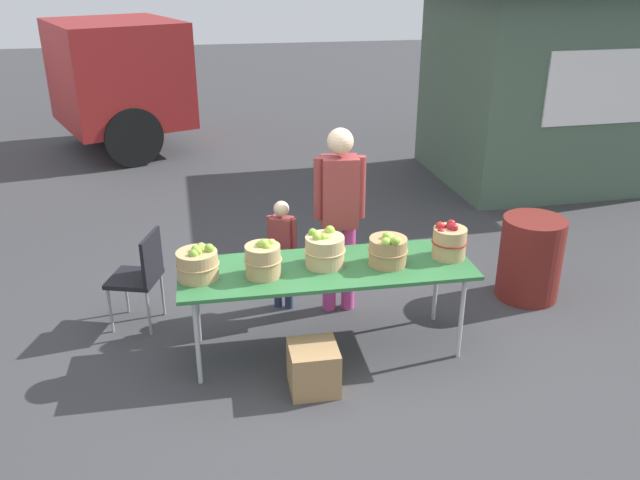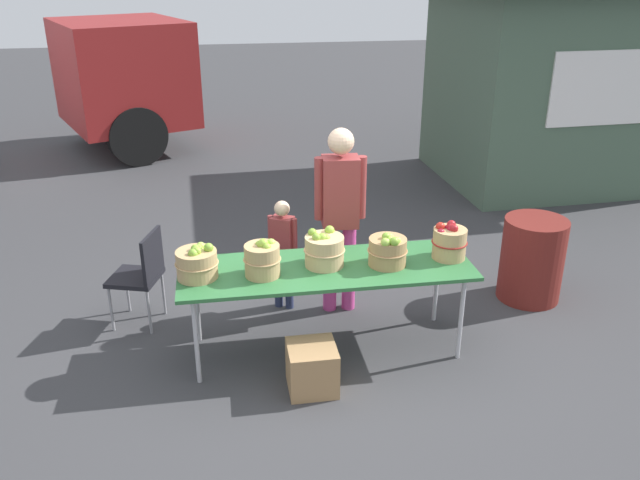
{
  "view_description": "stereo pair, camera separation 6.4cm",
  "coord_description": "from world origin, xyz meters",
  "px_view_note": "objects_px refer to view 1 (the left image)",
  "views": [
    {
      "loc": [
        -0.86,
        -4.55,
        3.01
      ],
      "look_at": [
        0.0,
        0.3,
        0.85
      ],
      "focal_mm": 36.92,
      "sensor_mm": 36.0,
      "label": 1
    },
    {
      "loc": [
        -0.79,
        -4.56,
        3.01
      ],
      "look_at": [
        0.0,
        0.3,
        0.85
      ],
      "focal_mm": 36.92,
      "sensor_mm": 36.0,
      "label": 2
    }
  ],
  "objects_px": {
    "trash_barrel": "(530,258)",
    "folding_chair": "(141,272)",
    "apple_basket_green_2": "(325,250)",
    "child_customer": "(282,246)",
    "apple_basket_green_1": "(263,259)",
    "vendor_adult": "(340,207)",
    "apple_basket_green_3": "(388,250)",
    "apple_basket_green_0": "(198,263)",
    "apple_basket_red_0": "(449,241)",
    "market_table": "(327,271)",
    "produce_crate": "(314,368)"
  },
  "relations": [
    {
      "from": "apple_basket_green_0",
      "to": "vendor_adult",
      "type": "bearing_deg",
      "value": 28.54
    },
    {
      "from": "vendor_adult",
      "to": "child_customer",
      "type": "xyz_separation_m",
      "value": [
        -0.49,
        0.11,
        -0.38
      ]
    },
    {
      "from": "apple_basket_green_2",
      "to": "apple_basket_red_0",
      "type": "distance_m",
      "value": 1.01
    },
    {
      "from": "market_table",
      "to": "apple_basket_red_0",
      "type": "relative_size",
      "value": 7.47
    },
    {
      "from": "apple_basket_green_1",
      "to": "child_customer",
      "type": "bearing_deg",
      "value": 73.7
    },
    {
      "from": "apple_basket_green_1",
      "to": "vendor_adult",
      "type": "relative_size",
      "value": 0.18
    },
    {
      "from": "child_customer",
      "to": "apple_basket_green_2",
      "type": "bearing_deg",
      "value": 136.97
    },
    {
      "from": "market_table",
      "to": "folding_chair",
      "type": "distance_m",
      "value": 1.64
    },
    {
      "from": "folding_chair",
      "to": "produce_crate",
      "type": "bearing_deg",
      "value": 65.09
    },
    {
      "from": "apple_basket_green_0",
      "to": "produce_crate",
      "type": "height_order",
      "value": "apple_basket_green_0"
    },
    {
      "from": "folding_chair",
      "to": "produce_crate",
      "type": "xyz_separation_m",
      "value": [
        1.29,
        -1.18,
        -0.33
      ]
    },
    {
      "from": "child_customer",
      "to": "apple_basket_red_0",
      "type": "bearing_deg",
      "value": 177.29
    },
    {
      "from": "apple_basket_green_1",
      "to": "apple_basket_red_0",
      "type": "relative_size",
      "value": 0.98
    },
    {
      "from": "apple_basket_green_0",
      "to": "apple_basket_green_2",
      "type": "relative_size",
      "value": 1.01
    },
    {
      "from": "apple_basket_green_2",
      "to": "child_customer",
      "type": "height_order",
      "value": "apple_basket_green_2"
    },
    {
      "from": "apple_basket_green_0",
      "to": "child_customer",
      "type": "height_order",
      "value": "child_customer"
    },
    {
      "from": "produce_crate",
      "to": "apple_basket_green_2",
      "type": "bearing_deg",
      "value": 71.62
    },
    {
      "from": "market_table",
      "to": "apple_basket_green_1",
      "type": "xyz_separation_m",
      "value": [
        -0.5,
        -0.06,
        0.18
      ]
    },
    {
      "from": "apple_basket_green_2",
      "to": "trash_barrel",
      "type": "bearing_deg",
      "value": 14.57
    },
    {
      "from": "apple_basket_red_0",
      "to": "child_customer",
      "type": "distance_m",
      "value": 1.49
    },
    {
      "from": "produce_crate",
      "to": "apple_basket_green_3",
      "type": "bearing_deg",
      "value": 35.25
    },
    {
      "from": "apple_basket_green_2",
      "to": "apple_basket_green_3",
      "type": "height_order",
      "value": "apple_basket_green_2"
    },
    {
      "from": "apple_basket_green_2",
      "to": "apple_basket_green_1",
      "type": "bearing_deg",
      "value": -168.7
    },
    {
      "from": "apple_basket_green_2",
      "to": "apple_basket_green_3",
      "type": "xyz_separation_m",
      "value": [
        0.49,
        -0.07,
        -0.01
      ]
    },
    {
      "from": "folding_chair",
      "to": "child_customer",
      "type": "bearing_deg",
      "value": 111.64
    },
    {
      "from": "apple_basket_red_0",
      "to": "vendor_adult",
      "type": "bearing_deg",
      "value": 140.47
    },
    {
      "from": "apple_basket_red_0",
      "to": "folding_chair",
      "type": "distance_m",
      "value": 2.6
    },
    {
      "from": "apple_basket_red_0",
      "to": "child_customer",
      "type": "bearing_deg",
      "value": 149.54
    },
    {
      "from": "child_customer",
      "to": "folding_chair",
      "type": "xyz_separation_m",
      "value": [
        -1.23,
        -0.09,
        -0.1
      ]
    },
    {
      "from": "vendor_adult",
      "to": "child_customer",
      "type": "distance_m",
      "value": 0.63
    },
    {
      "from": "apple_basket_green_1",
      "to": "vendor_adult",
      "type": "bearing_deg",
      "value": 44.07
    },
    {
      "from": "apple_basket_green_0",
      "to": "folding_chair",
      "type": "relative_size",
      "value": 0.38
    },
    {
      "from": "trash_barrel",
      "to": "vendor_adult",
      "type": "bearing_deg",
      "value": 177.52
    },
    {
      "from": "market_table",
      "to": "vendor_adult",
      "type": "relative_size",
      "value": 1.36
    },
    {
      "from": "apple_basket_green_2",
      "to": "folding_chair",
      "type": "bearing_deg",
      "value": 156.92
    },
    {
      "from": "folding_chair",
      "to": "apple_basket_green_0",
      "type": "bearing_deg",
      "value": 53.54
    },
    {
      "from": "apple_basket_green_0",
      "to": "vendor_adult",
      "type": "distance_m",
      "value": 1.4
    },
    {
      "from": "apple_basket_green_2",
      "to": "apple_basket_red_0",
      "type": "relative_size",
      "value": 1.06
    },
    {
      "from": "apple_basket_green_0",
      "to": "apple_basket_red_0",
      "type": "bearing_deg",
      "value": 0.88
    },
    {
      "from": "trash_barrel",
      "to": "folding_chair",
      "type": "bearing_deg",
      "value": 178.44
    },
    {
      "from": "apple_basket_green_3",
      "to": "vendor_adult",
      "type": "height_order",
      "value": "vendor_adult"
    },
    {
      "from": "market_table",
      "to": "apple_basket_green_2",
      "type": "distance_m",
      "value": 0.18
    },
    {
      "from": "produce_crate",
      "to": "apple_basket_red_0",
      "type": "bearing_deg",
      "value": 23.83
    },
    {
      "from": "market_table",
      "to": "produce_crate",
      "type": "height_order",
      "value": "market_table"
    },
    {
      "from": "apple_basket_green_1",
      "to": "folding_chair",
      "type": "distance_m",
      "value": 1.28
    },
    {
      "from": "apple_basket_green_1",
      "to": "trash_barrel",
      "type": "relative_size",
      "value": 0.38
    },
    {
      "from": "folding_chair",
      "to": "trash_barrel",
      "type": "relative_size",
      "value": 1.09
    },
    {
      "from": "trash_barrel",
      "to": "market_table",
      "type": "bearing_deg",
      "value": -164.46
    },
    {
      "from": "vendor_adult",
      "to": "apple_basket_green_2",
      "type": "bearing_deg",
      "value": 71.99
    },
    {
      "from": "apple_basket_green_3",
      "to": "vendor_adult",
      "type": "relative_size",
      "value": 0.19
    }
  ]
}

